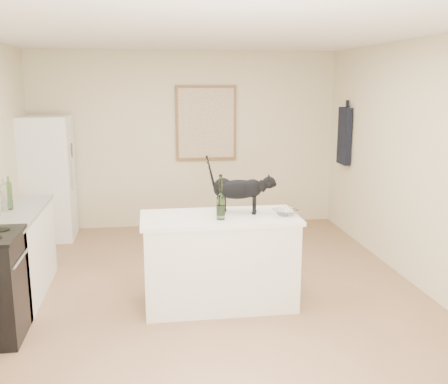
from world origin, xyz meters
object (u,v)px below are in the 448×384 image
fridge (47,178)px  black_cat (238,192)px  wine_bottle (221,200)px  glass_bowl (286,212)px

fridge → black_cat: 3.34m
wine_bottle → glass_bowl: bearing=5.5°
black_cat → glass_bowl: bearing=-4.7°
fridge → wine_bottle: 3.38m
black_cat → glass_bowl: black_cat is taller
wine_bottle → glass_bowl: wine_bottle is taller
black_cat → fridge: bearing=147.9°
glass_bowl → wine_bottle: bearing=-174.5°
glass_bowl → black_cat: bearing=159.8°
fridge → black_cat: size_ratio=2.86×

